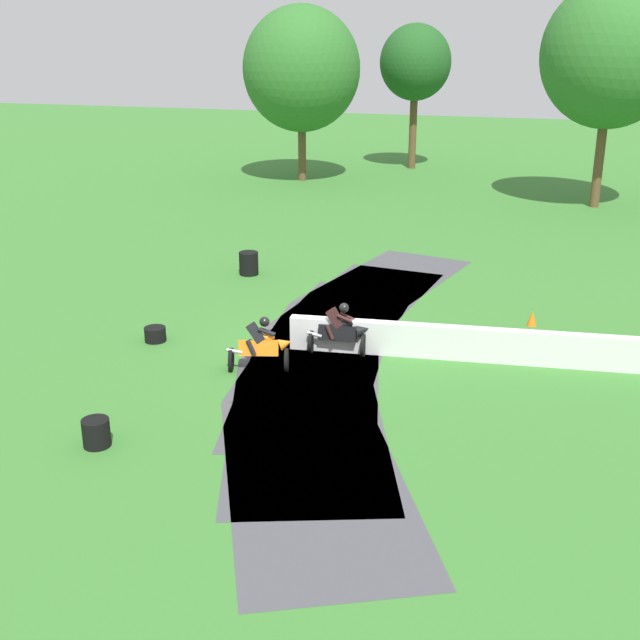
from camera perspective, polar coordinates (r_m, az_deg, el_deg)
The scene contains 12 objects.
ground_plane at distance 21.96m, azimuth -0.15°, elevation -2.05°, with size 120.00×120.00×0.00m, color #38752D.
track_asphalt at distance 21.87m, azimuth 1.35°, elevation -2.15°, with size 6.81×20.96×0.01m.
safety_barrier at distance 21.49m, azimuth 12.84°, elevation -1.80°, with size 0.30×11.30×0.90m, color white.
motorcycle_lead_black at distance 21.47m, azimuth 1.45°, elevation -0.71°, with size 1.68×0.81×1.43m.
motorcycle_chase_orange at distance 20.57m, azimuth -4.09°, elevation -1.78°, with size 1.68×1.12×1.42m.
tire_stack_near at distance 28.54m, azimuth -5.01°, elevation 3.97°, with size 0.67×0.67×0.80m.
tire_stack_mid_a at distance 22.90m, azimuth -11.46°, elevation -0.98°, with size 0.59×0.59×0.40m.
tire_stack_mid_b at distance 17.61m, azimuth -15.39°, elevation -7.61°, with size 0.58×0.58×0.60m.
traffic_cone at distance 24.39m, azimuth 14.62°, elevation 0.12°, with size 0.28×0.28×0.44m, color orange.
tree_far_right at distance 45.62m, azimuth -1.30°, elevation 17.15°, with size 6.30×6.30×9.28m.
tree_mid_rise at distance 40.73m, azimuth 19.72°, elevation 17.10°, with size 6.31×6.31×10.28m.
tree_behind_barrier at distance 49.95m, azimuth 6.69°, elevation 17.43°, with size 4.14×4.14×8.32m.
Camera 1 is at (5.67, -19.55, 8.26)m, focal length 45.73 mm.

